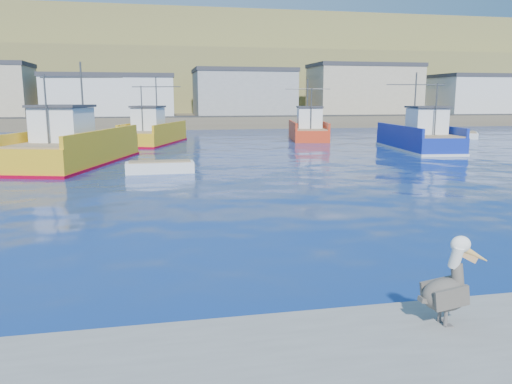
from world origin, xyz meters
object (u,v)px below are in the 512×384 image
(trawler_yellow_b, at_px, (153,134))
(pelican, at_px, (448,287))
(skiff_mid, at_px, (160,168))
(trawler_blue, at_px, (419,138))
(boat_orange, at_px, (308,129))
(trawler_yellow_a, at_px, (75,148))
(skiff_far, at_px, (470,136))

(trawler_yellow_b, height_order, pelican, trawler_yellow_b)
(skiff_mid, bearing_deg, trawler_blue, 22.50)
(boat_orange, bearing_deg, trawler_yellow_a, -142.15)
(trawler_blue, distance_m, pelican, 34.93)
(trawler_blue, xyz_separation_m, pelican, (-16.73, -30.67, 0.15))
(trawler_yellow_b, relative_size, skiff_far, 2.73)
(trawler_yellow_b, bearing_deg, skiff_mid, -88.96)
(boat_orange, bearing_deg, skiff_far, -5.06)
(skiff_mid, bearing_deg, skiff_far, 29.96)
(trawler_yellow_a, bearing_deg, pelican, -69.96)
(trawler_yellow_a, distance_m, skiff_mid, 7.03)
(trawler_blue, relative_size, boat_orange, 1.16)
(boat_orange, distance_m, skiff_mid, 25.68)
(trawler_yellow_a, xyz_separation_m, skiff_mid, (5.23, -4.62, -0.82))
(skiff_mid, relative_size, pelican, 2.55)
(trawler_yellow_b, bearing_deg, boat_orange, 6.75)
(skiff_mid, bearing_deg, boat_orange, 53.36)
(trawler_yellow_a, height_order, skiff_mid, trawler_yellow_a)
(trawler_yellow_a, relative_size, pelican, 8.50)
(trawler_yellow_a, xyz_separation_m, skiff_far, (38.24, 14.40, -0.83))
(skiff_far, distance_m, pelican, 49.92)
(pelican, bearing_deg, trawler_yellow_b, 96.71)
(boat_orange, height_order, pelican, boat_orange)
(boat_orange, bearing_deg, pelican, -104.36)
(trawler_yellow_a, distance_m, skiff_far, 40.87)
(skiff_far, bearing_deg, trawler_yellow_b, -179.51)
(trawler_blue, relative_size, pelican, 7.13)
(trawler_yellow_b, height_order, trawler_blue, trawler_blue)
(skiff_far, height_order, pelican, pelican)
(boat_orange, xyz_separation_m, skiff_far, (17.69, -1.57, -0.80))
(trawler_yellow_a, xyz_separation_m, boat_orange, (20.55, 15.97, -0.03))
(trawler_yellow_b, distance_m, boat_orange, 15.77)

